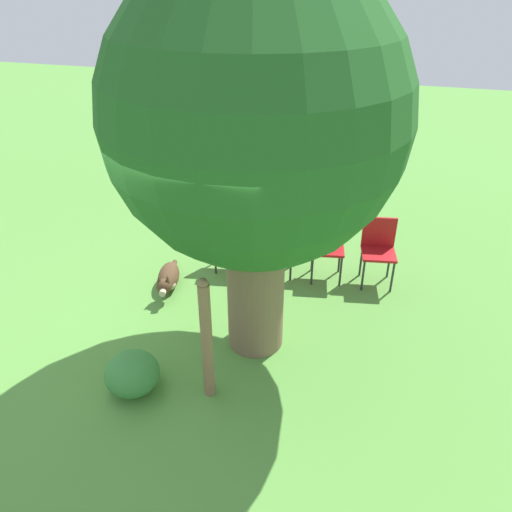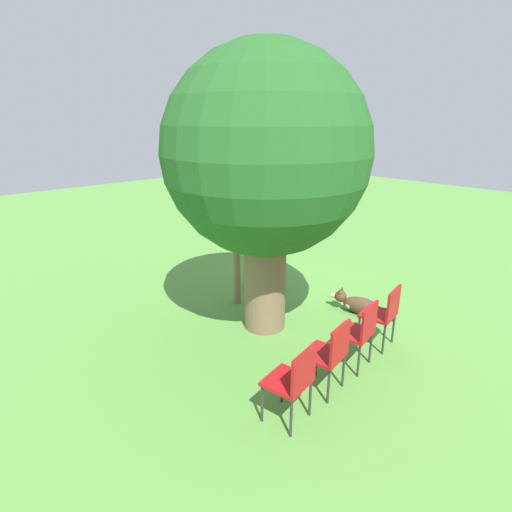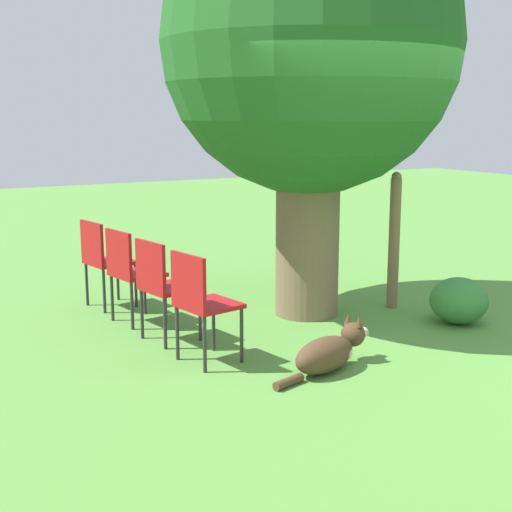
% 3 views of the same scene
% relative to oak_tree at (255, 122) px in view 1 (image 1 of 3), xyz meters
% --- Properties ---
extents(ground_plane, '(30.00, 30.00, 0.00)m').
position_rel_oak_tree_xyz_m(ground_plane, '(0.14, -0.83, -2.55)').
color(ground_plane, '#56933D').
extents(oak_tree, '(2.81, 2.81, 4.01)m').
position_rel_oak_tree_xyz_m(oak_tree, '(0.00, 0.00, 0.00)').
color(oak_tree, '#7A6047').
rests_on(oak_tree, ground_plane).
extents(dog, '(1.05, 0.44, 0.38)m').
position_rel_oak_tree_xyz_m(dog, '(-0.73, -1.43, -2.41)').
color(dog, '#513823').
rests_on(dog, ground_plane).
extents(fence_post, '(0.11, 0.11, 1.39)m').
position_rel_oak_tree_xyz_m(fence_post, '(0.91, -0.22, -1.85)').
color(fence_post, '#846647').
rests_on(fence_post, ground_plane).
extents(red_chair_0, '(0.49, 0.51, 0.90)m').
position_rel_oak_tree_xyz_m(red_chair_0, '(-1.53, -0.80, -2.02)').
color(red_chair_0, '#B21419').
rests_on(red_chair_0, ground_plane).
extents(red_chair_1, '(0.49, 0.51, 0.90)m').
position_rel_oak_tree_xyz_m(red_chair_1, '(-1.58, -0.12, -2.02)').
color(red_chair_1, '#B21419').
rests_on(red_chair_1, ground_plane).
extents(red_chair_2, '(0.49, 0.51, 0.90)m').
position_rel_oak_tree_xyz_m(red_chair_2, '(-1.63, 0.55, -2.02)').
color(red_chair_2, '#B21419').
rests_on(red_chair_2, ground_plane).
extents(red_chair_3, '(0.49, 0.51, 0.90)m').
position_rel_oak_tree_xyz_m(red_chair_3, '(-1.68, 1.22, -2.02)').
color(red_chair_3, '#B21419').
rests_on(red_chair_3, ground_plane).
extents(low_shrub, '(0.55, 0.55, 0.44)m').
position_rel_oak_tree_xyz_m(low_shrub, '(1.08, -0.99, -2.33)').
color(low_shrub, '#3D843D').
rests_on(low_shrub, ground_plane).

